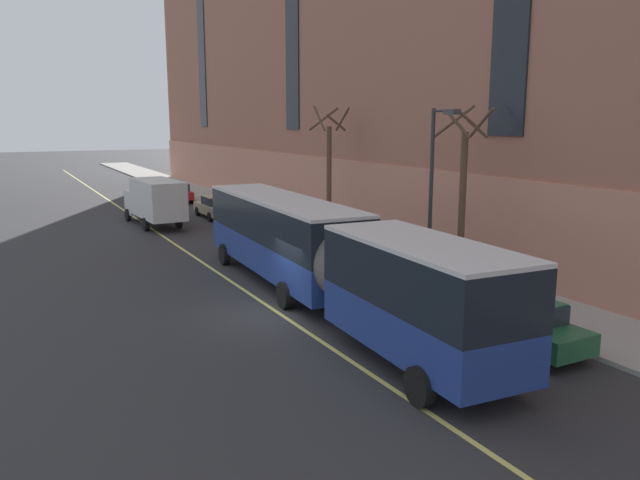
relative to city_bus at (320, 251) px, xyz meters
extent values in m
plane|color=#303033|center=(-1.69, -0.03, -2.10)|extent=(260.00, 260.00, 0.00)
cube|color=#9E9B93|center=(6.62, 2.97, -2.02)|extent=(4.11, 160.00, 0.15)
cube|color=tan|center=(8.61, -0.03, 0.10)|extent=(0.14, 110.00, 4.40)
cube|color=navy|center=(0.19, 3.90, -0.83)|extent=(3.12, 12.04, 1.29)
cube|color=black|center=(0.19, 3.90, 0.61)|extent=(3.14, 12.04, 1.58)
cube|color=white|center=(0.19, 3.90, 1.46)|extent=(3.15, 12.04, 0.12)
cube|color=#19232D|center=(0.47, 9.89, 0.45)|extent=(2.35, 0.19, 1.18)
cube|color=orange|center=(0.47, 9.90, 1.22)|extent=(1.79, 0.15, 0.28)
cube|color=black|center=(0.47, 9.91, -1.38)|extent=(2.51, 0.24, 0.24)
cube|color=white|center=(-0.42, 9.95, -1.13)|extent=(0.28, 0.07, 0.18)
cube|color=white|center=(1.37, 9.86, -1.13)|extent=(0.28, 0.07, 0.18)
cylinder|color=#595651|center=(-0.12, -2.56, -0.04)|extent=(2.47, 1.11, 2.43)
cube|color=navy|center=(-0.31, -6.51, -0.83)|extent=(2.88, 7.02, 1.29)
cube|color=black|center=(-0.31, -6.51, 0.61)|extent=(2.89, 7.02, 1.58)
cube|color=white|center=(-0.31, -6.51, 1.46)|extent=(2.91, 7.02, 0.12)
cylinder|color=black|center=(-0.89, 8.13, -1.60)|extent=(0.35, 1.01, 1.00)
cylinder|color=black|center=(1.66, 8.01, -1.60)|extent=(0.35, 1.01, 1.00)
cylinder|color=black|center=(-1.26, 0.38, -1.60)|extent=(0.35, 1.01, 1.00)
cylinder|color=black|center=(1.29, 0.26, -1.60)|extent=(0.35, 1.01, 1.00)
cylinder|color=black|center=(-1.68, -8.35, -1.60)|extent=(0.35, 1.01, 1.00)
cylinder|color=black|center=(0.87, -8.47, -1.60)|extent=(0.35, 1.01, 1.00)
cube|color=#23603D|center=(3.34, -6.52, -1.46)|extent=(1.76, 4.43, 0.64)
cube|color=#232D38|center=(3.34, -6.74, -0.86)|extent=(1.53, 2.00, 0.56)
cube|color=#23603D|center=(3.34, -6.74, -0.56)|extent=(1.50, 1.92, 0.04)
cylinder|color=black|center=(2.48, -5.16, -1.78)|extent=(0.23, 0.64, 0.64)
cylinder|color=black|center=(4.16, -5.15, -1.78)|extent=(0.23, 0.64, 0.64)
cylinder|color=black|center=(2.51, -7.90, -1.78)|extent=(0.23, 0.64, 0.64)
cylinder|color=black|center=(4.19, -7.88, -1.78)|extent=(0.23, 0.64, 0.64)
cube|color=#BCAD89|center=(3.34, 22.27, -1.46)|extent=(1.82, 4.79, 0.64)
cube|color=#232D38|center=(3.33, 22.03, -0.86)|extent=(1.58, 2.16, 0.56)
cube|color=#BCAD89|center=(3.33, 22.03, -0.56)|extent=(1.54, 2.07, 0.04)
cylinder|color=black|center=(2.48, 23.75, -1.78)|extent=(0.23, 0.64, 0.64)
cylinder|color=black|center=(4.22, 23.74, -1.78)|extent=(0.23, 0.64, 0.64)
cylinder|color=black|center=(2.45, 20.79, -1.78)|extent=(0.23, 0.64, 0.64)
cylinder|color=black|center=(4.20, 20.78, -1.78)|extent=(0.23, 0.64, 0.64)
cube|color=black|center=(3.25, 7.78, -1.46)|extent=(1.88, 4.70, 0.64)
cube|color=#232D38|center=(3.25, 7.55, -0.86)|extent=(1.62, 2.13, 0.56)
cube|color=black|center=(3.25, 7.55, -0.56)|extent=(1.58, 2.04, 0.04)
cylinder|color=black|center=(2.40, 9.25, -1.78)|extent=(0.23, 0.64, 0.64)
cylinder|color=black|center=(4.16, 9.22, -1.78)|extent=(0.23, 0.64, 0.64)
cylinder|color=black|center=(2.35, 6.35, -1.78)|extent=(0.23, 0.64, 0.64)
cylinder|color=black|center=(4.10, 6.32, -1.78)|extent=(0.23, 0.64, 0.64)
cube|color=#B21E19|center=(3.29, 32.17, -1.46)|extent=(1.91, 4.31, 0.64)
cube|color=#232D38|center=(3.29, 31.96, -0.86)|extent=(1.62, 1.97, 0.56)
cube|color=#B21E19|center=(3.29, 31.96, -0.56)|extent=(1.58, 1.88, 0.04)
cylinder|color=black|center=(2.47, 33.52, -1.78)|extent=(0.24, 0.65, 0.64)
cylinder|color=black|center=(4.21, 33.46, -1.78)|extent=(0.24, 0.65, 0.64)
cylinder|color=black|center=(2.38, 30.88, -1.78)|extent=(0.24, 0.65, 0.64)
cylinder|color=black|center=(4.12, 30.82, -1.78)|extent=(0.24, 0.65, 0.64)
cube|color=silver|center=(-1.19, 19.95, -0.22)|extent=(2.45, 5.49, 2.35)
cube|color=silver|center=(-1.37, 23.69, -0.85)|extent=(2.17, 1.80, 1.60)
cube|color=#1E2833|center=(-1.41, 24.57, -0.60)|extent=(1.87, 0.17, 0.80)
cylinder|color=black|center=(-2.41, 23.64, -1.68)|extent=(0.30, 0.85, 0.84)
cylinder|color=black|center=(-0.33, 23.74, -1.68)|extent=(0.30, 0.85, 0.84)
cylinder|color=black|center=(-2.20, 19.13, -1.68)|extent=(0.30, 0.85, 0.84)
cylinder|color=black|center=(-0.11, 19.23, -1.68)|extent=(0.30, 0.85, 0.84)
cylinder|color=brown|center=(6.64, 0.12, 1.13)|extent=(0.29, 0.29, 6.16)
cylinder|color=brown|center=(7.39, 0.03, 4.58)|extent=(0.31, 1.58, 1.23)
cylinder|color=brown|center=(6.79, 1.01, 4.63)|extent=(1.87, 0.44, 1.35)
cylinder|color=brown|center=(6.09, -0.04, 4.55)|extent=(0.47, 1.24, 1.17)
cylinder|color=brown|center=(6.48, -0.49, 4.52)|extent=(1.34, 0.47, 1.13)
cylinder|color=brown|center=(6.64, 11.59, 1.19)|extent=(0.29, 0.29, 6.27)
cylinder|color=brown|center=(7.47, 11.53, 4.73)|extent=(0.27, 1.74, 1.32)
cylinder|color=brown|center=(6.75, 12.45, 4.74)|extent=(1.81, 0.36, 1.34)
cylinder|color=brown|center=(6.02, 11.59, 4.78)|extent=(0.13, 1.35, 1.41)
cylinder|color=brown|center=(6.73, 10.96, 4.54)|extent=(1.35, 0.30, 0.94)
cylinder|color=#2D2D30|center=(5.17, 0.31, 1.59)|extent=(0.16, 0.16, 7.08)
cylinder|color=#2D2D30|center=(5.17, -0.24, 5.03)|extent=(0.10, 1.10, 0.10)
cube|color=#3D3D3F|center=(5.17, -0.79, 4.98)|extent=(0.36, 0.60, 0.20)
cylinder|color=red|center=(5.07, 25.73, -1.67)|extent=(0.24, 0.24, 0.55)
sphere|color=silver|center=(5.07, 25.73, -1.33)|extent=(0.20, 0.20, 0.20)
cylinder|color=silver|center=(4.91, 25.73, -1.62)|extent=(0.10, 0.09, 0.09)
cylinder|color=silver|center=(5.23, 25.73, -1.62)|extent=(0.10, 0.09, 0.09)
cube|color=#E0D66B|center=(-1.70, 2.97, -2.09)|extent=(0.16, 140.00, 0.01)
camera|label=1|loc=(-10.30, -19.65, 4.69)|focal=35.00mm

